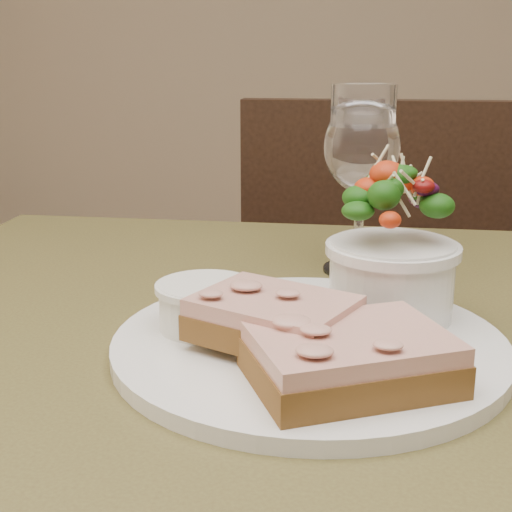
# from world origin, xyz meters

# --- Properties ---
(cafe_table) EXTENTS (0.80, 0.80, 0.75)m
(cafe_table) POSITION_xyz_m (0.00, 0.00, 0.65)
(cafe_table) COLOR #483C1E
(cafe_table) RESTS_ON ground
(chair_far) EXTENTS (0.42, 0.42, 0.90)m
(chair_far) POSITION_xyz_m (0.09, 0.76, 0.29)
(chair_far) COLOR black
(chair_far) RESTS_ON ground
(dinner_plate) EXTENTS (0.30, 0.30, 0.01)m
(dinner_plate) POSITION_xyz_m (0.03, -0.02, 0.76)
(dinner_plate) COLOR white
(dinner_plate) RESTS_ON cafe_table
(sandwich_front) EXTENTS (0.15, 0.14, 0.03)m
(sandwich_front) POSITION_xyz_m (0.06, -0.09, 0.78)
(sandwich_front) COLOR #4A2913
(sandwich_front) RESTS_ON dinner_plate
(sandwich_back) EXTENTS (0.13, 0.12, 0.03)m
(sandwich_back) POSITION_xyz_m (0.01, -0.04, 0.79)
(sandwich_back) COLOR #4A2913
(sandwich_back) RESTS_ON dinner_plate
(ramekin) EXTENTS (0.07, 0.07, 0.04)m
(ramekin) POSITION_xyz_m (-0.05, -0.01, 0.78)
(ramekin) COLOR silver
(ramekin) RESTS_ON dinner_plate
(salad_bowl) EXTENTS (0.10, 0.10, 0.13)m
(salad_bowl) POSITION_xyz_m (0.09, 0.04, 0.82)
(salad_bowl) COLOR white
(salad_bowl) RESTS_ON dinner_plate
(garnish) EXTENTS (0.05, 0.04, 0.02)m
(garnish) POSITION_xyz_m (-0.05, 0.07, 0.77)
(garnish) COLOR #0F3609
(garnish) RESTS_ON dinner_plate
(wine_glass) EXTENTS (0.08, 0.08, 0.18)m
(wine_glass) POSITION_xyz_m (0.07, 0.20, 0.87)
(wine_glass) COLOR white
(wine_glass) RESTS_ON cafe_table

